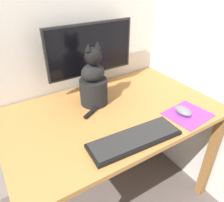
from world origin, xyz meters
The scene contains 9 objects.
ground_plane centered at (0.00, 0.00, 0.00)m, with size 12.00×12.00×0.00m, color #564C47.
wall_back centered at (0.00, 0.40, 1.25)m, with size 7.00×0.04×2.50m.
wall_side_right centered at (0.62, 0.00, 1.25)m, with size 0.04×7.00×2.50m.
desk centered at (0.00, 0.00, 0.63)m, with size 1.19×0.74×0.73m.
monitor centered at (0.02, 0.27, 0.98)m, with size 0.56×0.17×0.43m.
keyboard centered at (-0.04, -0.27, 0.74)m, with size 0.45×0.17×0.02m.
mousepad_right centered at (0.33, -0.25, 0.73)m, with size 0.24×0.22×0.00m.
computer_mouse_right centered at (0.31, -0.24, 0.75)m, with size 0.06×0.10×0.04m.
cat centered at (-0.04, 0.13, 0.86)m, with size 0.22×0.22×0.37m.
Camera 1 is at (-0.54, -0.86, 1.41)m, focal length 35.00 mm.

